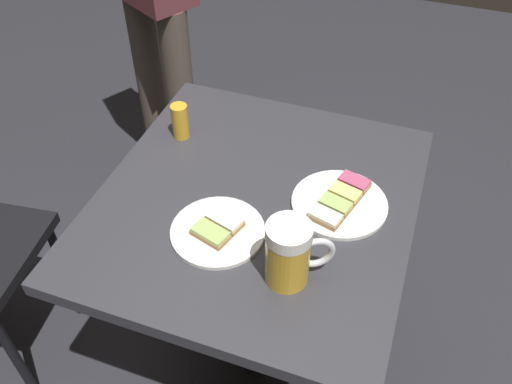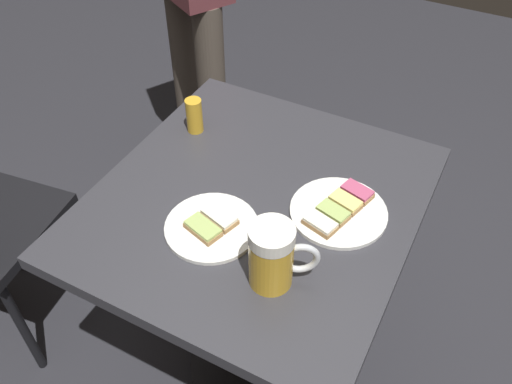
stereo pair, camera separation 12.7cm
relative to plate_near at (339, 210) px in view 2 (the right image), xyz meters
The scene contains 6 objects.
ground_plane 0.81m from the plate_near, 12.82° to the left, with size 6.00×6.00×0.00m, color #28282D.
cafe_table 0.26m from the plate_near, 12.82° to the left, with size 0.74×0.80×0.78m.
plate_near is the anchor object (origin of this frame).
plate_far 0.29m from the plate_near, 36.91° to the left, with size 0.21×0.21×0.03m.
beer_mug 0.25m from the plate_near, 77.96° to the left, with size 0.14×0.10×0.15m.
beer_glass_small 0.48m from the plate_near, 13.94° to the right, with size 0.04×0.04×0.10m, color gold.
Camera 2 is at (-0.42, 0.81, 1.68)m, focal length 38.07 mm.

